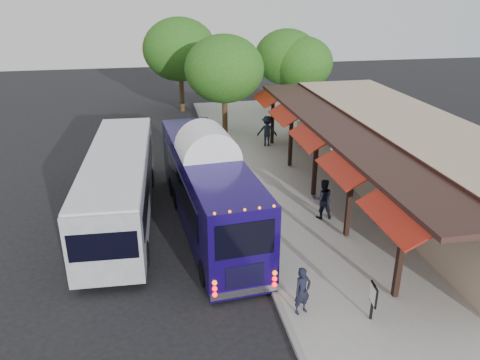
{
  "coord_description": "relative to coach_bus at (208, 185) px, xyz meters",
  "views": [
    {
      "loc": [
        -3.44,
        -15.34,
        9.49
      ],
      "look_at": [
        -0.03,
        2.71,
        1.8
      ],
      "focal_mm": 35.0,
      "sensor_mm": 36.0,
      "label": 1
    }
  ],
  "objects": [
    {
      "name": "sidewalk",
      "position": [
        6.45,
        1.75,
        -1.8
      ],
      "size": [
        10.0,
        40.0,
        0.15
      ],
      "primitive_type": "cube",
      "color": "#9E9B93",
      "rests_on": "ground"
    },
    {
      "name": "coach_bus",
      "position": [
        0.0,
        0.0,
        0.0
      ],
      "size": [
        3.24,
        11.07,
        3.49
      ],
      "rotation": [
        0.0,
        0.0,
        0.09
      ],
      "color": "#13064D",
      "rests_on": "ground"
    },
    {
      "name": "ped_c",
      "position": [
        2.05,
        4.29,
        -0.96
      ],
      "size": [
        0.92,
        0.87,
        1.54
      ],
      "primitive_type": "imported",
      "rotation": [
        0.0,
        0.0,
        3.86
      ],
      "color": "black",
      "rests_on": "sidewalk"
    },
    {
      "name": "ground",
      "position": [
        1.45,
        -2.25,
        -1.88
      ],
      "size": [
        90.0,
        90.0,
        0.0
      ],
      "primitive_type": "plane",
      "color": "black",
      "rests_on": "ground"
    },
    {
      "name": "tree_right",
      "position": [
        9.4,
        17.19,
        2.11
      ],
      "size": [
        4.67,
        4.67,
        5.98
      ],
      "color": "#382314",
      "rests_on": "ground"
    },
    {
      "name": "sign_board",
      "position": [
        4.01,
        -7.1,
        -0.91
      ],
      "size": [
        0.12,
        0.55,
        1.21
      ],
      "rotation": [
        0.0,
        0.0,
        -0.11
      ],
      "color": "black",
      "rests_on": "sidewalk"
    },
    {
      "name": "ped_b",
      "position": [
        4.85,
        -0.47,
        -0.84
      ],
      "size": [
        0.93,
        0.77,
        1.78
      ],
      "primitive_type": "imported",
      "rotation": [
        0.0,
        0.0,
        3.03
      ],
      "color": "black",
      "rests_on": "sidewalk"
    },
    {
      "name": "tree_mid",
      "position": [
        8.49,
        18.25,
        2.41
      ],
      "size": [
        5.03,
        5.03,
        6.44
      ],
      "color": "#382314",
      "rests_on": "ground"
    },
    {
      "name": "tree_left",
      "position": [
        2.73,
        12.89,
        2.55
      ],
      "size": [
        5.19,
        5.19,
        6.64
      ],
      "color": "#382314",
      "rests_on": "ground"
    },
    {
      "name": "curb",
      "position": [
        1.5,
        1.75,
        -1.8
      ],
      "size": [
        0.2,
        40.0,
        0.16
      ],
      "primitive_type": "cube",
      "color": "gray",
      "rests_on": "ground"
    },
    {
      "name": "station_shelter",
      "position": [
        9.83,
        1.75,
        -0.03
      ],
      "size": [
        8.15,
        20.0,
        3.6
      ],
      "color": "tan",
      "rests_on": "ground"
    },
    {
      "name": "ped_d",
      "position": [
        4.85,
        9.55,
        -0.77
      ],
      "size": [
        1.36,
        0.96,
        1.91
      ],
      "primitive_type": "imported",
      "rotation": [
        0.0,
        0.0,
        2.92
      ],
      "color": "black",
      "rests_on": "sidewalk"
    },
    {
      "name": "city_bus",
      "position": [
        -3.65,
        1.38,
        -0.21
      ],
      "size": [
        2.9,
        11.34,
        3.02
      ],
      "rotation": [
        0.0,
        0.0,
        -0.04
      ],
      "color": "gray",
      "rests_on": "ground"
    },
    {
      "name": "tree_far",
      "position": [
        0.33,
        19.83,
        2.98
      ],
      "size": [
        5.69,
        5.69,
        7.29
      ],
      "color": "#382314",
      "rests_on": "ground"
    },
    {
      "name": "ped_a",
      "position": [
        2.05,
        -6.4,
        -0.95
      ],
      "size": [
        0.66,
        0.54,
        1.56
      ],
      "primitive_type": "imported",
      "rotation": [
        0.0,
        0.0,
        0.34
      ],
      "color": "black",
      "rests_on": "sidewalk"
    }
  ]
}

